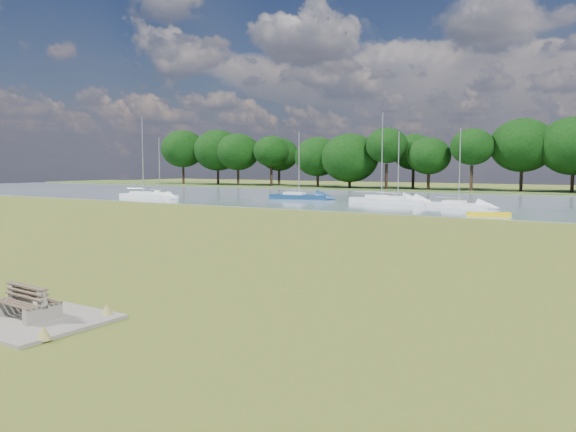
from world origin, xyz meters
The scene contains 13 objects.
ground centered at (0.00, 0.00, 0.00)m, with size 220.00×220.00×0.00m, color olive.
river centered at (0.00, 42.00, 0.00)m, with size 220.00×40.00×0.10m, color slate.
far_bank centered at (0.00, 72.00, 0.00)m, with size 220.00×20.00×0.40m, color #4C6626.
concrete_pad centered at (0.00, -14.00, 0.05)m, with size 4.20×3.20×0.10m, color gray.
bench_pair centered at (0.00, -14.00, 0.48)m, with size 1.78×1.11×0.93m.
kayak centered at (3.48, 24.04, 0.22)m, with size 3.39×0.79×0.34m, color yellow.
tree_line centered at (1.21, 68.00, 6.77)m, with size 145.80×9.37×11.34m.
sailboat_0 centered at (-1.25, 32.35, 0.46)m, with size 6.02×2.21×7.73m.
sailboat_1 centered at (-37.04, 27.87, 0.50)m, with size 5.92×2.83×7.57m.
sailboat_3 centered at (-10.70, 35.53, 0.55)m, with size 7.37×4.74×9.92m.
sailboat_4 centered at (-39.31, 27.25, 0.58)m, with size 6.63×2.39×10.14m.
sailboat_6 centered at (-21.60, 35.82, 0.55)m, with size 7.32×3.39×8.20m.
sailboat_7 centered at (-8.60, 35.14, 0.50)m, with size 7.01×3.02×7.77m.
Camera 1 is at (13.81, -22.78, 4.16)m, focal length 35.00 mm.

